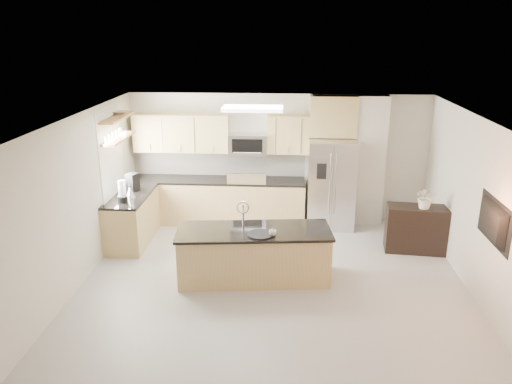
# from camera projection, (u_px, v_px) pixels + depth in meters

# --- Properties ---
(floor) EXTENTS (6.50, 6.50, 0.00)m
(floor) POSITION_uv_depth(u_px,v_px,m) (272.00, 295.00, 7.51)
(floor) COLOR #999892
(floor) RESTS_ON ground
(ceiling) EXTENTS (6.00, 6.50, 0.02)m
(ceiling) POSITION_uv_depth(u_px,v_px,m) (274.00, 124.00, 6.69)
(ceiling) COLOR white
(ceiling) RESTS_ON wall_back
(wall_back) EXTENTS (6.00, 0.02, 2.60)m
(wall_back) POSITION_uv_depth(u_px,v_px,m) (278.00, 158.00, 10.17)
(wall_back) COLOR beige
(wall_back) RESTS_ON floor
(wall_front) EXTENTS (6.00, 0.02, 2.60)m
(wall_front) POSITION_uv_depth(u_px,v_px,m) (260.00, 359.00, 4.02)
(wall_front) COLOR beige
(wall_front) RESTS_ON floor
(wall_left) EXTENTS (0.02, 6.50, 2.60)m
(wall_left) POSITION_uv_depth(u_px,v_px,m) (68.00, 210.00, 7.28)
(wall_left) COLOR beige
(wall_left) RESTS_ON floor
(wall_right) EXTENTS (0.02, 6.50, 2.60)m
(wall_right) POSITION_uv_depth(u_px,v_px,m) (489.00, 220.00, 6.91)
(wall_right) COLOR beige
(wall_right) RESTS_ON floor
(back_counter) EXTENTS (3.55, 0.66, 1.44)m
(back_counter) POSITION_uv_depth(u_px,v_px,m) (217.00, 200.00, 10.21)
(back_counter) COLOR tan
(back_counter) RESTS_ON floor
(left_counter) EXTENTS (0.66, 1.50, 0.92)m
(left_counter) POSITION_uv_depth(u_px,v_px,m) (132.00, 218.00, 9.28)
(left_counter) COLOR tan
(left_counter) RESTS_ON floor
(range) EXTENTS (0.76, 0.64, 1.14)m
(range) POSITION_uv_depth(u_px,v_px,m) (248.00, 201.00, 10.16)
(range) COLOR black
(range) RESTS_ON floor
(upper_cabinets) EXTENTS (3.50, 0.33, 0.75)m
(upper_cabinets) POSITION_uv_depth(u_px,v_px,m) (213.00, 133.00, 9.93)
(upper_cabinets) COLOR tan
(upper_cabinets) RESTS_ON wall_back
(microwave) EXTENTS (0.76, 0.40, 0.40)m
(microwave) POSITION_uv_depth(u_px,v_px,m) (248.00, 144.00, 9.91)
(microwave) COLOR #BCBCBE
(microwave) RESTS_ON upper_cabinets
(refrigerator) EXTENTS (0.92, 0.78, 1.78)m
(refrigerator) POSITION_uv_depth(u_px,v_px,m) (331.00, 184.00, 9.88)
(refrigerator) COLOR #BCBCBE
(refrigerator) RESTS_ON floor
(partition_column) EXTENTS (0.60, 0.30, 2.60)m
(partition_column) POSITION_uv_depth(u_px,v_px,m) (369.00, 161.00, 9.92)
(partition_column) COLOR beige
(partition_column) RESTS_ON floor
(window) EXTENTS (0.04, 1.15, 1.65)m
(window) POSITION_uv_depth(u_px,v_px,m) (110.00, 156.00, 8.92)
(window) COLOR white
(window) RESTS_ON wall_left
(shelf_lower) EXTENTS (0.30, 1.20, 0.04)m
(shelf_lower) POSITION_uv_depth(u_px,v_px,m) (118.00, 138.00, 8.91)
(shelf_lower) COLOR olive
(shelf_lower) RESTS_ON wall_left
(shelf_upper) EXTENTS (0.30, 1.20, 0.04)m
(shelf_upper) POSITION_uv_depth(u_px,v_px,m) (116.00, 118.00, 8.80)
(shelf_upper) COLOR olive
(shelf_upper) RESTS_ON wall_left
(ceiling_fixture) EXTENTS (1.00, 0.50, 0.06)m
(ceiling_fixture) POSITION_uv_depth(u_px,v_px,m) (253.00, 109.00, 8.24)
(ceiling_fixture) COLOR white
(ceiling_fixture) RESTS_ON ceiling
(island) EXTENTS (2.49, 1.12, 1.26)m
(island) POSITION_uv_depth(u_px,v_px,m) (254.00, 254.00, 7.90)
(island) COLOR tan
(island) RESTS_ON floor
(credenza) EXTENTS (1.09, 0.54, 0.84)m
(credenza) POSITION_uv_depth(u_px,v_px,m) (416.00, 229.00, 8.88)
(credenza) COLOR black
(credenza) RESTS_ON floor
(cup) EXTENTS (0.15, 0.15, 0.09)m
(cup) POSITION_uv_depth(u_px,v_px,m) (273.00, 233.00, 7.55)
(cup) COLOR white
(cup) RESTS_ON island
(platter) EXTENTS (0.45, 0.45, 0.02)m
(platter) POSITION_uv_depth(u_px,v_px,m) (260.00, 234.00, 7.58)
(platter) COLOR black
(platter) RESTS_ON island
(blender) EXTENTS (0.17, 0.17, 0.40)m
(blender) POSITION_uv_depth(u_px,v_px,m) (122.00, 193.00, 8.69)
(blender) COLOR black
(blender) RESTS_ON left_counter
(kettle) EXTENTS (0.18, 0.18, 0.23)m
(kettle) POSITION_uv_depth(u_px,v_px,m) (130.00, 192.00, 8.96)
(kettle) COLOR #BCBCBE
(kettle) RESTS_ON left_counter
(coffee_maker) EXTENTS (0.24, 0.26, 0.33)m
(coffee_maker) POSITION_uv_depth(u_px,v_px,m) (132.00, 183.00, 9.32)
(coffee_maker) COLOR black
(coffee_maker) RESTS_ON left_counter
(bowl) EXTENTS (0.36, 0.36, 0.08)m
(bowl) POSITION_uv_depth(u_px,v_px,m) (120.00, 112.00, 9.01)
(bowl) COLOR #BCBCBE
(bowl) RESTS_ON shelf_upper
(flower_vase) EXTENTS (0.57, 0.50, 0.61)m
(flower_vase) POSITION_uv_depth(u_px,v_px,m) (427.00, 192.00, 8.57)
(flower_vase) COLOR white
(flower_vase) RESTS_ON credenza
(television) EXTENTS (0.14, 1.08, 0.62)m
(television) POSITION_uv_depth(u_px,v_px,m) (488.00, 222.00, 6.71)
(television) COLOR black
(television) RESTS_ON wall_right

